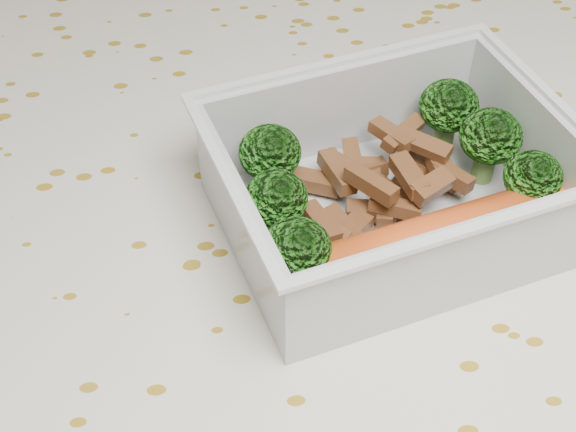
{
  "coord_description": "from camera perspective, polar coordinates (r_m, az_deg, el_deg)",
  "views": [
    {
      "loc": [
        -0.03,
        -0.29,
        1.09
      ],
      "look_at": [
        -0.0,
        0.01,
        0.78
      ],
      "focal_mm": 50.0,
      "sensor_mm": 36.0,
      "label": 1
    }
  ],
  "objects": [
    {
      "name": "tablecloth",
      "position": [
        0.48,
        0.34,
        -5.79
      ],
      "size": [
        1.46,
        0.96,
        0.19
      ],
      "color": "silver",
      "rests_on": "dining_table"
    },
    {
      "name": "lunch_container",
      "position": [
        0.45,
        7.33,
        1.53
      ],
      "size": [
        0.22,
        0.2,
        0.07
      ],
      "color": "silver",
      "rests_on": "tablecloth"
    },
    {
      "name": "meat_pile",
      "position": [
        0.46,
        6.67,
        2.31
      ],
      "size": [
        0.11,
        0.09,
        0.03
      ],
      "color": "brown",
      "rests_on": "lunch_container"
    },
    {
      "name": "dining_table",
      "position": [
        0.52,
        0.31,
        -9.28
      ],
      "size": [
        1.4,
        0.9,
        0.75
      ],
      "color": "brown",
      "rests_on": "ground"
    },
    {
      "name": "broccoli_florets",
      "position": [
        0.45,
        7.06,
        3.43
      ],
      "size": [
        0.17,
        0.14,
        0.05
      ],
      "color": "#608C3F",
      "rests_on": "lunch_container"
    },
    {
      "name": "sausage",
      "position": [
        0.43,
        10.24,
        -1.71
      ],
      "size": [
        0.16,
        0.07,
        0.03
      ],
      "color": "#D24D19",
      "rests_on": "lunch_container"
    }
  ]
}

